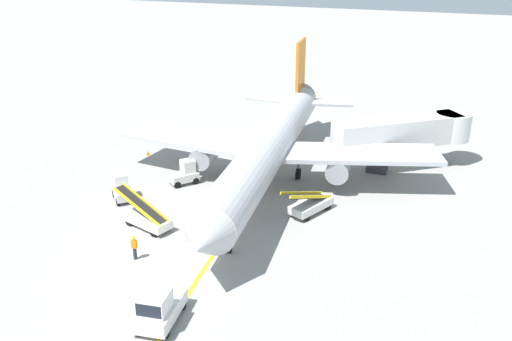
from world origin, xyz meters
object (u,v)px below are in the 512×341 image
belt_loader_aft_hold (310,204)px  ground_crew_marshaller (134,247)px  safety_cone_nose_right (148,153)px  pushback_tug (158,308)px  safety_cone_nose_left (207,200)px  baggage_tug_near_wing (185,174)px  belt_loader_forward_hold (146,218)px  airliner (270,145)px  jet_bridge (411,131)px  baggage_tug_by_cargo_door (122,189)px  safety_cone_wingtip_left (210,211)px

belt_loader_aft_hold → ground_crew_marshaller: 13.80m
belt_loader_aft_hold → safety_cone_nose_right: belt_loader_aft_hold is taller
pushback_tug → safety_cone_nose_left: (-4.13, 14.52, -0.77)m
baggage_tug_near_wing → ground_crew_marshaller: (2.68, -12.12, -0.02)m
belt_loader_aft_hold → pushback_tug: bearing=-104.3°
belt_loader_forward_hold → safety_cone_nose_left: bearing=66.0°
airliner → belt_loader_forward_hold: 12.52m
jet_bridge → baggage_tug_by_cargo_door: jet_bridge is taller
pushback_tug → jet_bridge: bearing=70.5°
safety_cone_wingtip_left → belt_loader_forward_hold: bearing=-133.7°
pushback_tug → safety_cone_nose_right: 26.30m
safety_cone_nose_left → safety_cone_wingtip_left: (1.07, -1.68, 0.00)m
baggage_tug_by_cargo_door → safety_cone_nose_right: 10.06m
baggage_tug_near_wing → safety_cone_wingtip_left: 6.36m
safety_cone_nose_right → jet_bridge: bearing=13.6°
jet_bridge → baggage_tug_by_cargo_door: size_ratio=4.42×
pushback_tug → safety_cone_nose_right: size_ratio=8.69×
baggage_tug_by_cargo_door → baggage_tug_near_wing: bearing=54.8°
baggage_tug_by_cargo_door → safety_cone_wingtip_left: size_ratio=5.97×
baggage_tug_by_cargo_door → belt_loader_aft_hold: (14.82, 3.10, -0.15)m
jet_bridge → ground_crew_marshaller: bearing=-122.9°
baggage_tug_by_cargo_door → ground_crew_marshaller: baggage_tug_by_cargo_door is taller
pushback_tug → ground_crew_marshaller: 7.11m
airliner → jet_bridge: size_ratio=3.05×
baggage_tug_near_wing → safety_cone_nose_right: (-6.69, 4.80, -0.71)m
pushback_tug → safety_cone_nose_left: pushback_tug is taller
belt_loader_forward_hold → belt_loader_aft_hold: same height
belt_loader_forward_hold → jet_bridge: bearing=48.8°
jet_bridge → pushback_tug: jet_bridge is taller
belt_loader_aft_hold → baggage_tug_near_wing: bearing=172.4°
pushback_tug → ground_crew_marshaller: bearing=133.0°
safety_cone_nose_right → safety_cone_wingtip_left: 14.50m
belt_loader_aft_hold → safety_cone_nose_left: size_ratio=11.58×
safety_cone_nose_left → belt_loader_forward_hold: bearing=-114.0°
safety_cone_nose_right → safety_cone_wingtip_left: (11.15, -9.28, 0.00)m
baggage_tug_near_wing → safety_cone_wingtip_left: size_ratio=6.10×
baggage_tug_near_wing → safety_cone_nose_right: 8.26m
baggage_tug_near_wing → belt_loader_forward_hold: 8.11m
baggage_tug_by_cargo_door → safety_cone_nose_left: baggage_tug_by_cargo_door is taller
pushback_tug → belt_loader_forward_hold: 11.31m
airliner → belt_loader_forward_hold: airliner is taller
pushback_tug → ground_crew_marshaller: (-4.84, 5.20, -0.08)m
belt_loader_forward_hold → belt_loader_aft_hold: (10.48, 6.49, 0.00)m
safety_cone_nose_right → safety_cone_wingtip_left: same height
jet_bridge → baggage_tug_near_wing: bearing=-148.6°
airliner → baggage_tug_by_cargo_door: airliner is taller
airliner → baggage_tug_near_wing: 7.70m
pushback_tug → safety_cone_wingtip_left: bearing=103.4°
belt_loader_forward_hold → safety_cone_nose_left: (2.33, 5.24, -0.56)m
baggage_tug_by_cargo_door → safety_cone_wingtip_left: (7.74, 0.16, -0.71)m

